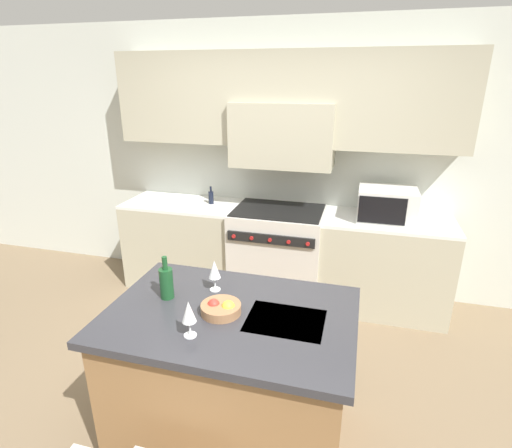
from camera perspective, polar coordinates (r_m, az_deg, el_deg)
name	(u,v)px	position (r m, az deg, el deg)	size (l,w,h in m)	color
ground_plane	(226,411)	(3.06, -4.32, -25.05)	(10.00, 10.00, 0.00)	#7A664C
back_cabinetry	(286,140)	(4.04, 4.25, 11.92)	(10.00, 0.46, 2.70)	silver
back_counter	(278,253)	(4.12, 3.16, -4.21)	(3.27, 0.62, 0.93)	#B2AD93
range_stove	(278,253)	(4.10, 3.10, -4.22)	(0.90, 0.70, 0.95)	beige
microwave	(387,204)	(3.84, 18.17, 2.69)	(0.51, 0.41, 0.30)	silver
kitchen_island	(232,378)	(2.58, -3.44, -21.05)	(1.40, 0.95, 0.93)	olive
wine_bottle	(166,282)	(2.44, -12.68, -8.13)	(0.08, 0.08, 0.27)	#194723
wine_glass_near	(189,313)	(2.07, -9.58, -12.40)	(0.07, 0.07, 0.20)	white
wine_glass_far	(214,270)	(2.46, -5.96, -6.58)	(0.07, 0.07, 0.20)	white
fruit_bowl	(221,308)	(2.28, -5.00, -11.88)	(0.23, 0.23, 0.08)	#996B47
oil_bottle_on_counter	(211,197)	(4.17, -6.44, 3.84)	(0.05, 0.05, 0.18)	black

